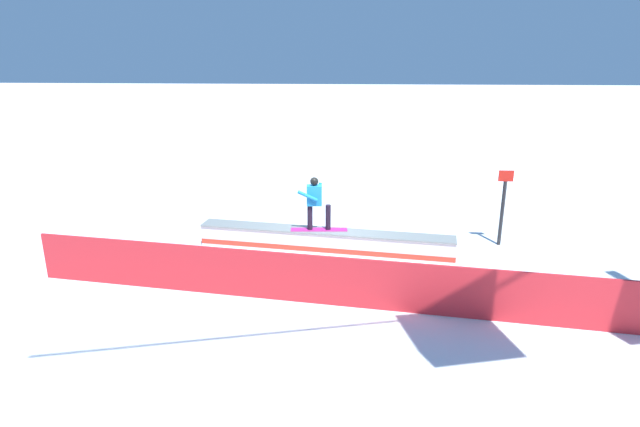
# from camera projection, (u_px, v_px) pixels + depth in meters

# --- Properties ---
(ground_plane) EXTENTS (120.00, 120.00, 0.00)m
(ground_plane) POSITION_uv_depth(u_px,v_px,m) (325.00, 251.00, 14.57)
(ground_plane) COLOR white
(grind_box) EXTENTS (6.97, 1.65, 0.62)m
(grind_box) POSITION_uv_depth(u_px,v_px,m) (325.00, 242.00, 14.48)
(grind_box) COLOR white
(grind_box) RESTS_ON ground_plane
(snowboarder) EXTENTS (1.55, 0.46, 1.47)m
(snowboarder) POSITION_uv_depth(u_px,v_px,m) (316.00, 202.00, 14.16)
(snowboarder) COLOR #BF2789
(snowboarder) RESTS_ON grind_box
(safety_fence) EXTENTS (13.36, 2.10, 1.14)m
(safety_fence) POSITION_uv_depth(u_px,v_px,m) (319.00, 280.00, 11.50)
(safety_fence) COLOR red
(safety_fence) RESTS_ON ground_plane
(trail_marker) EXTENTS (0.40, 0.10, 2.15)m
(trail_marker) POSITION_uv_depth(u_px,v_px,m) (503.00, 206.00, 14.71)
(trail_marker) COLOR #262628
(trail_marker) RESTS_ON ground_plane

